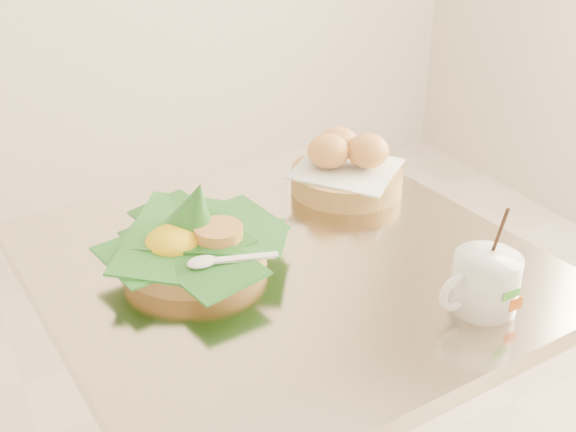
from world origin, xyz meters
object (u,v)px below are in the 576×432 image
coffee_mug (484,282)px  bread_basket (346,167)px  cafe_table (286,373)px  rice_basket (193,239)px

coffee_mug → bread_basket: bearing=85.2°
cafe_table → rice_basket: size_ratio=2.77×
cafe_table → coffee_mug: size_ratio=4.83×
cafe_table → rice_basket: rice_basket is taller
cafe_table → coffee_mug: bearing=-53.1°
bread_basket → rice_basket: bearing=-162.4°
rice_basket → bread_basket: size_ratio=1.14×
cafe_table → rice_basket: bearing=153.3°
rice_basket → coffee_mug: coffee_mug is taller
cafe_table → bread_basket: 0.37m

